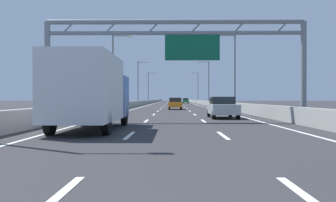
{
  "coord_description": "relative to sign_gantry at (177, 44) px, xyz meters",
  "views": [
    {
      "loc": [
        -0.13,
        -1.57,
        1.43
      ],
      "look_at": [
        -0.82,
        51.46,
        1.06
      ],
      "focal_mm": 39.11,
      "sensor_mm": 36.0,
      "label": 1
    }
  ],
  "objects": [
    {
      "name": "streetlamp_left_far",
      "position": [
        -7.61,
        56.84,
        0.55
      ],
      "size": [
        2.58,
        0.28,
        9.5
      ],
      "color": "slate",
      "rests_on": "ground_plane"
    },
    {
      "name": "lane_dash_right_0",
      "position": [
        1.66,
        -17.66,
        -4.84
      ],
      "size": [
        0.16,
        3.0,
        0.01
      ],
      "primitive_type": "cube",
      "color": "white",
      "rests_on": "ground_plane"
    },
    {
      "name": "lane_dash_right_15",
      "position": [
        1.66,
        117.34,
        -4.84
      ],
      "size": [
        0.16,
        3.0,
        0.01
      ],
      "primitive_type": "cube",
      "color": "white",
      "rests_on": "ground_plane"
    },
    {
      "name": "lane_dash_left_9",
      "position": [
        -1.94,
        63.34,
        -4.84
      ],
      "size": [
        0.16,
        3.0,
        0.01
      ],
      "primitive_type": "cube",
      "color": "white",
      "rests_on": "ground_plane"
    },
    {
      "name": "lane_dash_right_4",
      "position": [
        1.66,
        18.34,
        -4.84
      ],
      "size": [
        0.16,
        3.0,
        0.01
      ],
      "primitive_type": "cube",
      "color": "white",
      "rests_on": "ground_plane"
    },
    {
      "name": "lane_dash_left_14",
      "position": [
        -1.94,
        108.34,
        -4.84
      ],
      "size": [
        0.16,
        3.0,
        0.01
      ],
      "primitive_type": "cube",
      "color": "white",
      "rests_on": "ground_plane"
    },
    {
      "name": "lane_dash_right_10",
      "position": [
        1.66,
        72.34,
        -4.84
      ],
      "size": [
        0.16,
        3.0,
        0.01
      ],
      "primitive_type": "cube",
      "color": "white",
      "rests_on": "ground_plane"
    },
    {
      "name": "lane_dash_left_15",
      "position": [
        -1.94,
        117.34,
        -4.84
      ],
      "size": [
        0.16,
        3.0,
        0.01
      ],
      "primitive_type": "cube",
      "color": "white",
      "rests_on": "ground_plane"
    },
    {
      "name": "sign_gantry",
      "position": [
        0.0,
        0.0,
        0.0
      ],
      "size": [
        16.3,
        0.36,
        6.36
      ],
      "color": "gray",
      "rests_on": "ground_plane"
    },
    {
      "name": "lane_dash_right_8",
      "position": [
        1.66,
        54.34,
        -4.84
      ],
      "size": [
        0.16,
        3.0,
        0.01
      ],
      "primitive_type": "cube",
      "color": "white",
      "rests_on": "ground_plane"
    },
    {
      "name": "lane_dash_left_3",
      "position": [
        -1.94,
        9.34,
        -4.84
      ],
      "size": [
        0.16,
        3.0,
        0.01
      ],
      "primitive_type": "cube",
      "color": "white",
      "rests_on": "ground_plane"
    },
    {
      "name": "lane_dash_left_2",
      "position": [
        -1.94,
        0.34,
        -4.84
      ],
      "size": [
        0.16,
        3.0,
        0.01
      ],
      "primitive_type": "cube",
      "color": "white",
      "rests_on": "ground_plane"
    },
    {
      "name": "lane_dash_left_12",
      "position": [
        -1.94,
        90.34,
        -4.84
      ],
      "size": [
        0.16,
        3.0,
        0.01
      ],
      "primitive_type": "cube",
      "color": "white",
      "rests_on": "ground_plane"
    },
    {
      "name": "lane_dash_right_12",
      "position": [
        1.66,
        90.34,
        -4.84
      ],
      "size": [
        0.16,
        3.0,
        0.01
      ],
      "primitive_type": "cube",
      "color": "white",
      "rests_on": "ground_plane"
    },
    {
      "name": "barrier_right",
      "position": [
        6.76,
        88.84,
        -4.37
      ],
      "size": [
        0.45,
        220.0,
        0.95
      ],
      "color": "#9E9E99",
      "rests_on": "ground_plane"
    },
    {
      "name": "lane_dash_left_4",
      "position": [
        -1.94,
        18.34,
        -4.84
      ],
      "size": [
        0.16,
        3.0,
        0.01
      ],
      "primitive_type": "cube",
      "color": "white",
      "rests_on": "ground_plane"
    },
    {
      "name": "edge_line_right",
      "position": [
        5.11,
        66.84,
        -4.84
      ],
      "size": [
        0.16,
        176.0,
        0.01
      ],
      "primitive_type": "cube",
      "color": "white",
      "rests_on": "ground_plane"
    },
    {
      "name": "lane_dash_left_8",
      "position": [
        -1.94,
        54.34,
        -4.84
      ],
      "size": [
        0.16,
        3.0,
        0.01
      ],
      "primitive_type": "cube",
      "color": "white",
      "rests_on": "ground_plane"
    },
    {
      "name": "lane_dash_left_6",
      "position": [
        -1.94,
        36.34,
        -4.84
      ],
      "size": [
        0.16,
        3.0,
        0.01
      ],
      "primitive_type": "cube",
      "color": "white",
      "rests_on": "ground_plane"
    },
    {
      "name": "silver_car",
      "position": [
        3.34,
        3.88,
        -4.05
      ],
      "size": [
        1.87,
        4.51,
        1.55
      ],
      "color": "#A8ADB2",
      "rests_on": "ground_plane"
    },
    {
      "name": "lane_dash_right_1",
      "position": [
        1.66,
        -8.66,
        -4.84
      ],
      "size": [
        0.16,
        3.0,
        0.01
      ],
      "primitive_type": "cube",
      "color": "white",
      "rests_on": "ground_plane"
    },
    {
      "name": "lane_dash_left_1",
      "position": [
        -1.94,
        -8.66,
        -4.84
      ],
      "size": [
        0.16,
        3.0,
        0.01
      ],
      "primitive_type": "cube",
      "color": "white",
      "rests_on": "ground_plane"
    },
    {
      "name": "box_truck",
      "position": [
        -3.96,
        -6.4,
        -3.08
      ],
      "size": [
        2.49,
        7.57,
        3.26
      ],
      "color": "#194799",
      "rests_on": "ground_plane"
    },
    {
      "name": "streetlamp_left_distant",
      "position": [
        -7.61,
        90.27,
        0.55
      ],
      "size": [
        2.58,
        0.28,
        9.5
      ],
      "color": "slate",
      "rests_on": "ground_plane"
    },
    {
      "name": "lane_dash_right_2",
      "position": [
        1.66,
        0.34,
        -4.84
      ],
      "size": [
        0.16,
        3.0,
        0.01
      ],
      "primitive_type": "cube",
      "color": "white",
      "rests_on": "ground_plane"
    },
    {
      "name": "streetlamp_right_distant",
      "position": [
        7.32,
        90.27,
        0.55
      ],
      "size": [
        2.58,
        0.28,
        9.5
      ],
      "color": "slate",
      "rests_on": "ground_plane"
    },
    {
      "name": "lane_dash_left_7",
      "position": [
        -1.94,
        45.34,
        -4.84
      ],
      "size": [
        0.16,
        3.0,
        0.01
      ],
      "primitive_type": "cube",
      "color": "white",
      "rests_on": "ground_plane"
    },
    {
      "name": "ground_plane",
      "position": [
        -0.14,
        78.84,
        -4.84
      ],
      "size": [
        260.0,
        260.0,
        0.0
      ],
      "primitive_type": "plane",
      "color": "#2D2D30"
    },
    {
      "name": "orange_car",
      "position": [
        0.05,
        24.51,
        -4.07
      ],
      "size": [
        1.72,
        4.38,
        1.53
      ],
      "color": "orange",
      "rests_on": "ground_plane"
    },
    {
      "name": "lane_dash_right_13",
      "position": [
        1.66,
        99.34,
        -4.84
      ],
      "size": [
        0.16,
        3.0,
        0.01
      ],
      "primitive_type": "cube",
      "color": "white",
      "rests_on": "ground_plane"
    },
    {
      "name": "lane_dash_right_7",
      "position": [
        1.66,
        45.34,
        -4.84
      ],
      "size": [
        0.16,
        3.0,
        0.01
      ],
      "primitive_type": "cube",
      "color": "white",
      "rests_on": "ground_plane"
    },
    {
      "name": "lane_dash_right_6",
      "position": [
        1.66,
        36.34,
        -4.84
      ],
      "size": [
        0.16,
        3.0,
        0.01
      ],
      "primitive_type": "cube",
      "color": "white",
      "rests_on": "ground_plane"
    },
    {
      "name": "edge_line_left",
      "position": [
        -5.39,
        66.84,
        -4.84
      ],
      "size": [
        0.16,
        176.0,
        0.01
      ],
      "primitive_type": "cube",
      "color": "white",
      "rests_on": "ground_plane"
    },
    {
      "name": "streetlamp_right_far",
      "position": [
        7.32,
        56.84,
        0.55
      ],
      "size": [
        2.58,
        0.28,
        9.5
      ],
      "color": "slate",
      "rests_on": "ground_plane"
    },
    {
      "name": "lane_dash_right_5",
      "position": [
        1.66,
        27.34,
        -4.84
      ],
      "size": [
        0.16,
        3.0,
        0.01
      ],
      "primitive_type": "cube",
      "color": "white",
      "rests_on": "ground_plane"
    },
    {
      "name": "lane_dash_left_5",
      "position": [
        -1.94,
        27.34,
        -4.84
      ],
      "size": [
        0.16,
        3.0,
        0.01
      ],
      "primitive_type": "cube",
      "color": "white",
      "rests_on": "ground_plane"
    },
    {
      "name": "lane_dash_left_13",
      "position": [
        -1.94,
        99.34,
        -4.84
      ],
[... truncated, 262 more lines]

